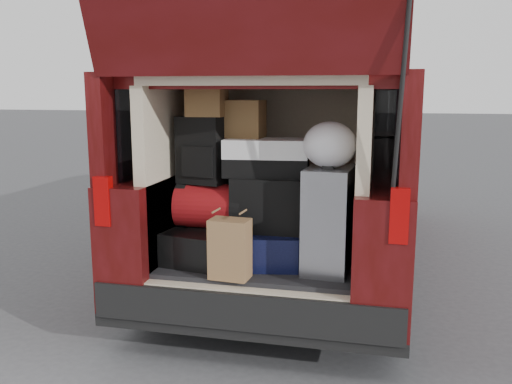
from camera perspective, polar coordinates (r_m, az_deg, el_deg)
ground at (r=3.71m, az=-0.06°, el=-16.17°), size 80.00×80.00×0.00m
minivan at (r=5.19m, az=4.58°, el=2.15°), size 1.90×5.35×2.77m
load_floor at (r=3.84m, az=0.89°, el=-10.70°), size 1.24×1.05×0.55m
black_hardshell at (r=3.67m, az=-5.40°, el=-5.43°), size 0.48×0.60×0.22m
navy_hardshell at (r=3.60m, az=1.11°, el=-5.70°), size 0.50×0.57×0.22m
silver_roller at (r=3.43m, az=7.69°, el=-2.85°), size 0.31×0.46×0.66m
kraft_bag at (r=3.28m, az=-2.76°, el=-6.01°), size 0.25×0.17×0.37m
red_duffel at (r=3.63m, az=-4.75°, el=-1.46°), size 0.46×0.31×0.30m
black_soft_case at (r=3.53m, az=1.60°, el=-1.25°), size 0.50×0.30×0.35m
backpack at (r=3.61m, az=-5.68°, el=4.41°), size 0.34×0.25×0.44m
twotone_duffel at (r=3.52m, az=1.11°, el=3.64°), size 0.56×0.33×0.24m
grocery_sack_lower at (r=3.57m, az=-5.19°, el=9.65°), size 0.24×0.20×0.22m
grocery_sack_upper at (r=3.60m, az=-1.20°, el=7.70°), size 0.26×0.21×0.25m
plastic_bag_right at (r=3.33m, az=7.78°, el=4.95°), size 0.37×0.35×0.28m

